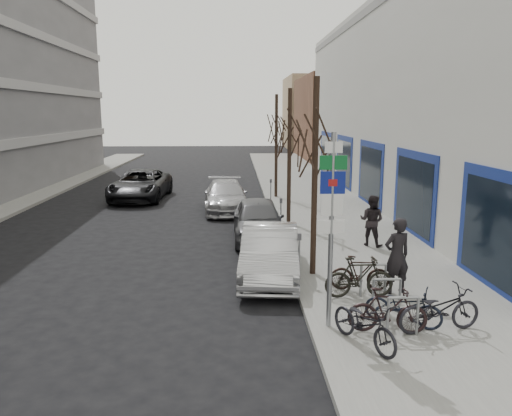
{
  "coord_description": "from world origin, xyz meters",
  "views": [
    {
      "loc": [
        0.48,
        -9.78,
        4.57
      ],
      "look_at": [
        1.02,
        3.61,
        2.0
      ],
      "focal_mm": 35.0,
      "sensor_mm": 36.0,
      "label": 1
    }
  ],
  "objects": [
    {
      "name": "ground",
      "position": [
        0.0,
        0.0,
        0.0
      ],
      "size": [
        120.0,
        120.0,
        0.0
      ],
      "primitive_type": "plane",
      "color": "black",
      "rests_on": "ground"
    },
    {
      "name": "sidewalk_east",
      "position": [
        4.5,
        10.0,
        0.07
      ],
      "size": [
        5.0,
        70.0,
        0.15
      ],
      "primitive_type": "cube",
      "color": "slate",
      "rests_on": "ground"
    },
    {
      "name": "brick_building_far",
      "position": [
        13.0,
        40.0,
        4.0
      ],
      "size": [
        12.0,
        14.0,
        8.0
      ],
      "primitive_type": "cube",
      "color": "brown",
      "rests_on": "ground"
    },
    {
      "name": "tan_building_far",
      "position": [
        13.5,
        55.0,
        4.5
      ],
      "size": [
        13.0,
        12.0,
        9.0
      ],
      "primitive_type": "cube",
      "color": "#937A5B",
      "rests_on": "ground"
    },
    {
      "name": "highway_sign_pole",
      "position": [
        2.4,
        -0.01,
        2.46
      ],
      "size": [
        0.55,
        0.1,
        4.2
      ],
      "color": "gray",
      "rests_on": "ground"
    },
    {
      "name": "bike_rack",
      "position": [
        3.8,
        0.6,
        0.66
      ],
      "size": [
        0.66,
        2.26,
        0.83
      ],
      "color": "gray",
      "rests_on": "sidewalk_east"
    },
    {
      "name": "tree_near",
      "position": [
        2.6,
        3.5,
        4.1
      ],
      "size": [
        1.8,
        1.8,
        5.5
      ],
      "color": "black",
      "rests_on": "ground"
    },
    {
      "name": "tree_mid",
      "position": [
        2.6,
        10.0,
        4.1
      ],
      "size": [
        1.8,
        1.8,
        5.5
      ],
      "color": "black",
      "rests_on": "ground"
    },
    {
      "name": "tree_far",
      "position": [
        2.6,
        16.5,
        4.1
      ],
      "size": [
        1.8,
        1.8,
        5.5
      ],
      "color": "black",
      "rests_on": "ground"
    },
    {
      "name": "meter_front",
      "position": [
        2.15,
        3.0,
        0.92
      ],
      "size": [
        0.1,
        0.08,
        1.27
      ],
      "color": "gray",
      "rests_on": "sidewalk_east"
    },
    {
      "name": "meter_mid",
      "position": [
        2.15,
        8.5,
        0.92
      ],
      "size": [
        0.1,
        0.08,
        1.27
      ],
      "color": "gray",
      "rests_on": "sidewalk_east"
    },
    {
      "name": "meter_back",
      "position": [
        2.15,
        14.0,
        0.92
      ],
      "size": [
        0.1,
        0.08,
        1.27
      ],
      "color": "gray",
      "rests_on": "sidewalk_east"
    },
    {
      "name": "bike_near_left",
      "position": [
        2.92,
        -0.93,
        0.68
      ],
      "size": [
        1.27,
        1.79,
        1.06
      ],
      "primitive_type": "imported",
      "rotation": [
        0.0,
        0.0,
        0.48
      ],
      "color": "black",
      "rests_on": "sidewalk_east"
    },
    {
      "name": "bike_near_right",
      "position": [
        3.53,
        -0.38,
        0.64
      ],
      "size": [
        1.66,
        0.74,
        0.98
      ],
      "primitive_type": "imported",
      "rotation": [
        0.0,
        0.0,
        1.4
      ],
      "color": "black",
      "rests_on": "sidewalk_east"
    },
    {
      "name": "bike_mid_curb",
      "position": [
        3.97,
        -0.02,
        0.64
      ],
      "size": [
        1.65,
        1.19,
        0.98
      ],
      "primitive_type": "imported",
      "rotation": [
        0.0,
        0.0,
        1.08
      ],
      "color": "black",
      "rests_on": "sidewalk_east"
    },
    {
      "name": "bike_mid_inner",
      "position": [
        3.44,
        1.61,
        0.67
      ],
      "size": [
        1.72,
        0.56,
        1.03
      ],
      "primitive_type": "imported",
      "rotation": [
        0.0,
        0.0,
        1.6
      ],
      "color": "black",
      "rests_on": "sidewalk_east"
    },
    {
      "name": "bike_far_curb",
      "position": [
        4.61,
        -0.35,
        0.71
      ],
      "size": [
        1.9,
        0.9,
        1.11
      ],
      "primitive_type": "imported",
      "rotation": [
        0.0,
        0.0,
        1.77
      ],
      "color": "black",
      "rests_on": "sidewalk_east"
    },
    {
      "name": "bike_far_inner",
      "position": [
        3.58,
        2.11,
        0.61
      ],
      "size": [
        1.56,
        0.64,
        0.92
      ],
      "primitive_type": "imported",
      "rotation": [
        0.0,
        0.0,
        1.45
      ],
      "color": "black",
      "rests_on": "sidewalk_east"
    },
    {
      "name": "parked_car_front",
      "position": [
        1.4,
        3.6,
        0.72
      ],
      "size": [
        1.88,
        4.5,
        1.45
      ],
      "primitive_type": "imported",
      "rotation": [
        0.0,
        0.0,
        -0.08
      ],
      "color": "#B7B8BD",
      "rests_on": "ground"
    },
    {
      "name": "parked_car_mid",
      "position": [
        1.27,
        7.91,
        0.75
      ],
      "size": [
        1.82,
        4.43,
        1.5
      ],
      "primitive_type": "imported",
      "rotation": [
        0.0,
        0.0,
        0.01
      ],
      "color": "#4F4F54",
      "rests_on": "ground"
    },
    {
      "name": "parked_car_back",
      "position": [
        -0.01,
        13.33,
        0.7
      ],
      "size": [
        2.22,
        4.95,
        1.41
      ],
      "primitive_type": "imported",
      "rotation": [
        0.0,
        0.0,
        0.05
      ],
      "color": "#A5A5AA",
      "rests_on": "ground"
    },
    {
      "name": "lane_car",
      "position": [
        -4.62,
        16.78,
        0.79
      ],
      "size": [
        2.87,
        5.77,
        1.57
      ],
      "primitive_type": "imported",
      "rotation": [
        0.0,
        0.0,
        -0.05
      ],
      "color": "black",
      "rests_on": "ground"
    },
    {
      "name": "pedestrian_near",
      "position": [
        4.42,
        1.89,
        1.11
      ],
      "size": [
        0.8,
        0.63,
        1.91
      ],
      "primitive_type": "imported",
      "rotation": [
        0.0,
        0.0,
        3.41
      ],
      "color": "black",
      "rests_on": "sidewalk_east"
    },
    {
      "name": "pedestrian_far",
      "position": [
        5.01,
        6.37,
        1.02
      ],
      "size": [
        0.78,
        0.72,
        1.75
      ],
      "primitive_type": "imported",
      "rotation": [
        0.0,
        0.0,
        2.54
      ],
      "color": "black",
      "rests_on": "sidewalk_east"
    }
  ]
}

